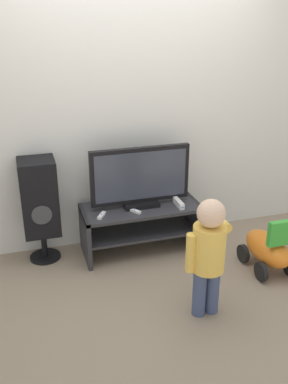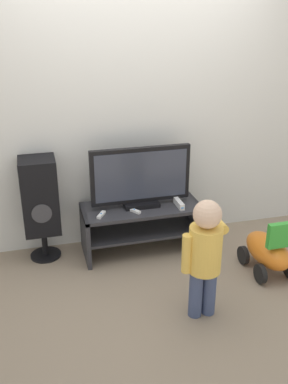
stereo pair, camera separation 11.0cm
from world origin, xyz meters
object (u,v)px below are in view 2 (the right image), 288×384
speaker_tower (40,198)px  child (205,249)px  remote_primary (101,215)px  ride_on_toy (268,251)px  game_console (179,204)px  remote_secondary (134,211)px  television (141,178)px

speaker_tower → child: bearing=-46.2°
remote_primary → speaker_tower: 0.55m
remote_primary → ride_on_toy: 1.44m
remote_primary → ride_on_toy: size_ratio=0.24×
remote_primary → game_console: bearing=1.0°
remote_secondary → child: (0.28, -0.90, 0.08)m
television → speaker_tower: 0.88m
game_console → child: child is taller
game_console → remote_secondary: game_console is taller
television → remote_primary: size_ratio=6.90×
child → television: bearing=100.7°
game_console → child: (-0.13, -0.91, 0.06)m
remote_secondary → game_console: bearing=0.8°
child → speaker_tower: speaker_tower is taller
remote_secondary → speaker_tower: 0.82m
game_console → remote_secondary: 0.41m
game_console → child: bearing=-98.2°
speaker_tower → ride_on_toy: 1.98m
television → child: bearing=-79.3°
game_console → remote_primary: bearing=-179.0°
remote_primary → child: 1.06m
remote_secondary → child: bearing=-72.7°
child → ride_on_toy: bearing=26.7°
game_console → ride_on_toy: (0.61, -0.53, -0.27)m
child → game_console: bearing=81.8°
remote_primary → remote_secondary: size_ratio=1.01×
speaker_tower → ride_on_toy: speaker_tower is taller
game_console → remote_secondary: bearing=-179.2°
television → remote_secondary: 0.29m
television → ride_on_toy: size_ratio=1.63×
remote_secondary → ride_on_toy: (1.02, -0.53, -0.25)m
child → remote_secondary: bearing=107.3°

